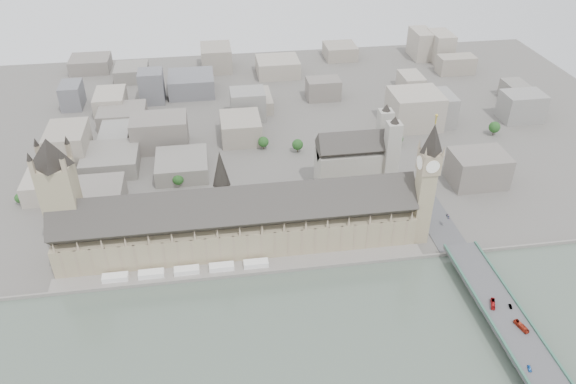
{
  "coord_description": "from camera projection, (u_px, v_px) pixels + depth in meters",
  "views": [
    {
      "loc": [
        -13.49,
        -318.94,
        272.91
      ],
      "look_at": [
        39.99,
        35.22,
        35.99
      ],
      "focal_mm": 35.0,
      "sensor_mm": 36.0,
      "label": 1
    }
  ],
  "objects": [
    {
      "name": "car_silver",
      "position": [
        510.0,
        306.0,
        362.84
      ],
      "size": [
        2.24,
        4.3,
        1.35
      ],
      "primitive_type": "imported",
      "rotation": [
        0.0,
        0.0,
        -0.21
      ],
      "color": "gray",
      "rests_on": "westminster_bridge"
    },
    {
      "name": "westminster_abbey",
      "position": [
        357.0,
        159.0,
        493.59
      ],
      "size": [
        68.0,
        36.0,
        64.0
      ],
      "color": "gray",
      "rests_on": "ground"
    },
    {
      "name": "city_skyline_inland",
      "position": [
        223.0,
        103.0,
        606.84
      ],
      "size": [
        720.0,
        360.0,
        38.0
      ],
      "primitive_type": null,
      "color": "gray",
      "rests_on": "ground"
    },
    {
      "name": "westminster_bridge",
      "position": [
        504.0,
        320.0,
        360.46
      ],
      "size": [
        25.0,
        325.0,
        10.25
      ],
      "primitive_type": "cube",
      "color": "#474749",
      "rests_on": "ground"
    },
    {
      "name": "victoria_tower",
      "position": [
        61.0,
        195.0,
        391.07
      ],
      "size": [
        30.0,
        30.0,
        100.0
      ],
      "color": "gray",
      "rests_on": "ground"
    },
    {
      "name": "red_bus_north",
      "position": [
        493.0,
        304.0,
        363.9
      ],
      "size": [
        5.95,
        9.92,
        2.73
      ],
      "primitive_type": "imported",
      "rotation": [
        0.0,
        0.0,
        -0.4
      ],
      "color": "red",
      "rests_on": "westminster_bridge"
    },
    {
      "name": "terrace_tents",
      "position": [
        187.0,
        270.0,
        402.31
      ],
      "size": [
        118.0,
        7.0,
        4.0
      ],
      "color": "white",
      "rests_on": "river_terrace"
    },
    {
      "name": "palace_of_westminster",
      "position": [
        238.0,
        223.0,
        418.99
      ],
      "size": [
        265.0,
        40.73,
        55.44
      ],
      "color": "gray",
      "rests_on": "ground"
    },
    {
      "name": "elizabeth_tower",
      "position": [
        427.0,
        176.0,
        407.01
      ],
      "size": [
        17.0,
        17.0,
        107.5
      ],
      "color": "gray",
      "rests_on": "ground"
    },
    {
      "name": "ground",
      "position": [
        242.0,
        263.0,
        415.27
      ],
      "size": [
        900.0,
        900.0,
        0.0
      ],
      "primitive_type": "plane",
      "color": "#595651",
      "rests_on": "ground"
    },
    {
      "name": "river_terrace",
      "position": [
        243.0,
        268.0,
        408.53
      ],
      "size": [
        270.0,
        15.0,
        2.0
      ],
      "primitive_type": "cube",
      "color": "gray",
      "rests_on": "ground"
    },
    {
      "name": "embankment_wall",
      "position": [
        243.0,
        275.0,
        402.07
      ],
      "size": [
        600.0,
        1.5,
        3.0
      ],
      "primitive_type": "cube",
      "color": "gray",
      "rests_on": "ground"
    },
    {
      "name": "car_blue",
      "position": [
        530.0,
        368.0,
        321.49
      ],
      "size": [
        3.07,
        4.95,
        1.57
      ],
      "primitive_type": "imported",
      "rotation": [
        0.0,
        0.0,
        -0.28
      ],
      "color": "#1A57AB",
      "rests_on": "westminster_bridge"
    },
    {
      "name": "central_tower",
      "position": [
        221.0,
        179.0,
        403.51
      ],
      "size": [
        13.0,
        13.0,
        48.0
      ],
      "color": "gray",
      "rests_on": "ground"
    },
    {
      "name": "car_approach",
      "position": [
        448.0,
        216.0,
        445.25
      ],
      "size": [
        2.78,
        5.54,
        1.54
      ],
      "primitive_type": "imported",
      "rotation": [
        0.0,
        0.0,
        -0.12
      ],
      "color": "gray",
      "rests_on": "westminster_bridge"
    },
    {
      "name": "red_bus_south",
      "position": [
        521.0,
        326.0,
        347.35
      ],
      "size": [
        5.44,
        11.48,
        3.12
      ],
      "primitive_type": "imported",
      "rotation": [
        0.0,
        0.0,
        0.26
      ],
      "color": "#A12614",
      "rests_on": "westminster_bridge"
    },
    {
      "name": "park_trees",
      "position": [
        223.0,
        210.0,
        459.37
      ],
      "size": [
        110.0,
        30.0,
        15.0
      ],
      "primitive_type": null,
      "color": "#194017",
      "rests_on": "ground"
    },
    {
      "name": "bridge_parapets",
      "position": [
        542.0,
        370.0,
        320.61
      ],
      "size": [
        25.0,
        235.0,
        1.15
      ],
      "primitive_type": null,
      "color": "#386754",
      "rests_on": "westminster_bridge"
    }
  ]
}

